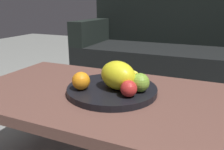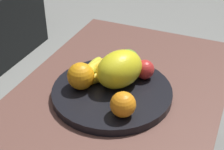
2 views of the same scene
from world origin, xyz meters
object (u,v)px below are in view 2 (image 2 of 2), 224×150
(melon_large_front, at_px, (120,69))
(banana_bunch, at_px, (93,73))
(coffee_table, at_px, (108,119))
(orange_left, at_px, (81,76))
(fruit_bowl, at_px, (112,92))
(apple_left, at_px, (145,69))
(apple_front, at_px, (128,60))
(orange_front, at_px, (123,104))

(melon_large_front, xyz_separation_m, banana_bunch, (-0.02, 0.08, -0.03))
(coffee_table, bearing_deg, orange_left, 75.54)
(fruit_bowl, xyz_separation_m, melon_large_front, (0.03, -0.01, 0.07))
(coffee_table, xyz_separation_m, fruit_bowl, (0.06, 0.01, 0.06))
(melon_large_front, height_order, apple_left, melon_large_front)
(apple_front, bearing_deg, orange_left, 147.51)
(orange_left, relative_size, banana_bunch, 0.48)
(apple_front, xyz_separation_m, apple_left, (-0.02, -0.06, -0.01))
(melon_large_front, distance_m, banana_bunch, 0.09)
(orange_front, xyz_separation_m, apple_front, (0.22, 0.07, 0.00))
(orange_left, distance_m, apple_left, 0.20)
(coffee_table, distance_m, banana_bunch, 0.15)
(melon_large_front, distance_m, orange_front, 0.15)
(melon_large_front, relative_size, apple_left, 2.53)
(coffee_table, xyz_separation_m, apple_left, (0.15, -0.06, 0.10))
(coffee_table, relative_size, melon_large_front, 7.01)
(coffee_table, bearing_deg, apple_left, -21.07)
(orange_front, bearing_deg, melon_large_front, 25.47)
(melon_large_front, height_order, apple_front, melon_large_front)
(melon_large_front, height_order, orange_left, melon_large_front)
(fruit_bowl, distance_m, banana_bunch, 0.08)
(orange_left, bearing_deg, orange_front, -113.12)
(coffee_table, relative_size, apple_left, 17.72)
(orange_front, height_order, apple_left, orange_front)
(coffee_table, height_order, orange_front, orange_front)
(coffee_table, bearing_deg, melon_large_front, -0.87)
(melon_large_front, distance_m, apple_front, 0.09)
(fruit_bowl, xyz_separation_m, orange_front, (-0.10, -0.07, 0.05))
(fruit_bowl, relative_size, melon_large_front, 2.35)
(coffee_table, relative_size, apple_front, 14.97)
(melon_large_front, bearing_deg, fruit_bowl, 156.76)
(coffee_table, xyz_separation_m, melon_large_front, (0.09, -0.00, 0.13))
(orange_front, xyz_separation_m, apple_left, (0.20, 0.00, -0.00))
(fruit_bowl, height_order, melon_large_front, melon_large_front)
(melon_large_front, bearing_deg, apple_front, 4.84)
(orange_front, bearing_deg, fruit_bowl, 36.94)
(apple_front, distance_m, apple_left, 0.07)
(orange_left, height_order, banana_bunch, orange_left)
(orange_left, bearing_deg, coffee_table, -104.46)
(fruit_bowl, distance_m, apple_front, 0.13)
(fruit_bowl, distance_m, apple_left, 0.13)
(coffee_table, bearing_deg, banana_bunch, 49.09)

